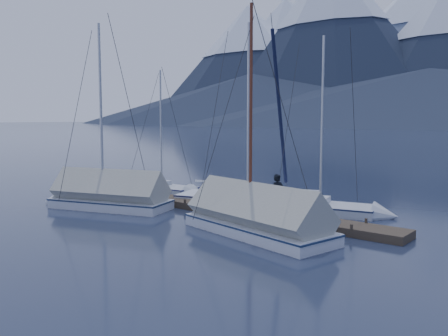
% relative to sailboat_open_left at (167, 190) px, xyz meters
% --- Properties ---
extents(ground, '(1000.00, 1000.00, 0.00)m').
position_rel_sailboat_open_left_xyz_m(ground, '(6.76, -4.60, -0.15)').
color(ground, '#171E33').
rests_on(ground, ground).
extents(dock, '(18.00, 1.50, 0.54)m').
position_rel_sailboat_open_left_xyz_m(dock, '(6.76, -2.60, -0.04)').
color(dock, '#382D23').
rests_on(dock, ground).
extents(mooring_posts, '(15.12, 1.52, 0.35)m').
position_rel_sailboat_open_left_xyz_m(mooring_posts, '(6.26, -2.60, 0.20)').
color(mooring_posts, '#382D23').
rests_on(mooring_posts, ground).
extents(sailboat_open_left, '(6.43, 2.71, 8.34)m').
position_rel_sailboat_open_left_xyz_m(sailboat_open_left, '(0.00, 0.00, 0.00)').
color(sailboat_open_left, silver).
rests_on(sailboat_open_left, ground).
extents(sailboat_open_mid, '(8.21, 4.43, 10.46)m').
position_rel_sailboat_open_left_xyz_m(sailboat_open_mid, '(7.13, -0.25, 0.04)').
color(sailboat_open_mid, silver).
rests_on(sailboat_open_mid, ground).
extents(sailboat_open_right, '(7.36, 3.64, 9.38)m').
position_rel_sailboat_open_left_xyz_m(sailboat_open_right, '(10.96, 0.45, 0.02)').
color(sailboat_open_right, silver).
rests_on(sailboat_open_right, ground).
extents(sailboat_covered_near, '(8.07, 3.92, 10.07)m').
position_rel_sailboat_open_left_xyz_m(sailboat_covered_near, '(10.09, -5.15, 0.36)').
color(sailboat_covered_near, silver).
rests_on(sailboat_covered_near, ground).
extents(sailboat_covered_far, '(7.64, 4.37, 10.27)m').
position_rel_sailboat_open_left_xyz_m(sailboat_covered_far, '(1.08, -5.75, 0.36)').
color(sailboat_covered_far, silver).
rests_on(sailboat_covered_far, ground).
extents(person, '(0.62, 0.75, 1.78)m').
position_rel_sailboat_open_left_xyz_m(person, '(9.89, -2.59, 1.08)').
color(person, black).
rests_on(person, dock).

